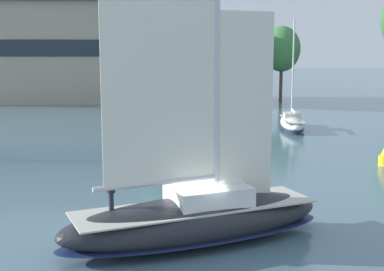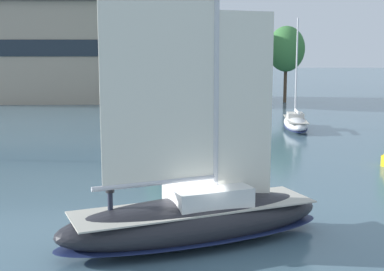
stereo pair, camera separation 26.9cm
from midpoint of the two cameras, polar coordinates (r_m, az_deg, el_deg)
ground_plane at (r=22.34m, az=0.67°, el=-11.36°), size 400.00×400.00×0.00m
waterfront_building at (r=85.24m, az=-14.86°, el=8.78°), size 37.11×15.58×15.16m
tree_shore_left at (r=73.23m, az=-1.98°, el=11.92°), size 7.83×7.83×16.12m
tree_shore_center at (r=80.06m, az=10.11°, el=9.06°), size 5.41×5.41×11.14m
sailboat_main at (r=21.95m, az=0.73°, el=-8.37°), size 11.85×7.04×15.74m
sailboat_moored_mid_channel at (r=53.30m, az=11.12°, el=1.39°), size 3.19×8.06×10.79m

